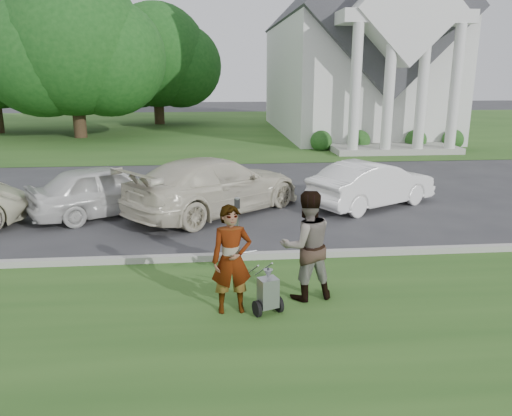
{
  "coord_description": "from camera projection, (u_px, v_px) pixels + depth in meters",
  "views": [
    {
      "loc": [
        -0.12,
        -9.34,
        3.83
      ],
      "look_at": [
        0.73,
        0.0,
        1.28
      ],
      "focal_mm": 35.0,
      "sensor_mm": 36.0,
      "label": 1
    }
  ],
  "objects": [
    {
      "name": "ground",
      "position": [
        220.0,
        271.0,
        9.99
      ],
      "size": [
        120.0,
        120.0,
        0.0
      ],
      "primitive_type": "plane",
      "color": "#333335",
      "rests_on": "ground"
    },
    {
      "name": "grass_strip",
      "position": [
        224.0,
        350.0,
        7.1
      ],
      "size": [
        80.0,
        7.0,
        0.01
      ],
      "primitive_type": "cube",
      "color": "#264D1A",
      "rests_on": "ground"
    },
    {
      "name": "church_lawn",
      "position": [
        212.0,
        128.0,
        35.93
      ],
      "size": [
        80.0,
        30.0,
        0.01
      ],
      "primitive_type": "cube",
      "color": "#264D1A",
      "rests_on": "ground"
    },
    {
      "name": "curb",
      "position": [
        219.0,
        257.0,
        10.5
      ],
      "size": [
        80.0,
        0.18,
        0.15
      ],
      "primitive_type": "cube",
      "color": "#9E9E93",
      "rests_on": "ground"
    },
    {
      "name": "church",
      "position": [
        353.0,
        38.0,
        31.43
      ],
      "size": [
        9.19,
        19.0,
        24.1
      ],
      "color": "white",
      "rests_on": "ground"
    },
    {
      "name": "tree_left",
      "position": [
        73.0,
        50.0,
        29.08
      ],
      "size": [
        10.63,
        8.4,
        9.71
      ],
      "color": "#332316",
      "rests_on": "ground"
    },
    {
      "name": "tree_back",
      "position": [
        156.0,
        60.0,
        37.21
      ],
      "size": [
        9.61,
        7.6,
        8.89
      ],
      "color": "#332316",
      "rests_on": "ground"
    },
    {
      "name": "striping_cart",
      "position": [
        268.0,
        293.0,
        8.1
      ],
      "size": [
        0.66,
        0.98,
        0.85
      ],
      "rotation": [
        0.0,
        0.0,
        0.35
      ],
      "color": "black",
      "rests_on": "ground"
    },
    {
      "name": "person_left",
      "position": [
        232.0,
        261.0,
        8.04
      ],
      "size": [
        0.68,
        0.47,
        1.8
      ],
      "primitive_type": "imported",
      "rotation": [
        0.0,
        0.0,
        0.06
      ],
      "color": "#999999",
      "rests_on": "ground"
    },
    {
      "name": "person_right",
      "position": [
        306.0,
        246.0,
        8.52
      ],
      "size": [
        1.05,
        0.89,
        1.93
      ],
      "primitive_type": "imported",
      "rotation": [
        0.0,
        0.0,
        3.32
      ],
      "color": "#999999",
      "rests_on": "ground"
    },
    {
      "name": "parking_meter_near",
      "position": [
        237.0,
        225.0,
        9.75
      ],
      "size": [
        0.11,
        0.1,
        1.5
      ],
      "color": "gray",
      "rests_on": "ground"
    },
    {
      "name": "car_b",
      "position": [
        107.0,
        190.0,
        13.76
      ],
      "size": [
        4.43,
        3.55,
        1.42
      ],
      "primitive_type": "imported",
      "rotation": [
        0.0,
        0.0,
        2.1
      ],
      "color": "silver",
      "rests_on": "ground"
    },
    {
      "name": "car_c",
      "position": [
        215.0,
        185.0,
        13.94
      ],
      "size": [
        5.55,
        5.14,
        1.57
      ],
      "primitive_type": "imported",
      "rotation": [
        0.0,
        0.0,
        2.26
      ],
      "color": "beige",
      "rests_on": "ground"
    },
    {
      "name": "car_d",
      "position": [
        372.0,
        184.0,
        14.64
      ],
      "size": [
        4.23,
        3.22,
        1.34
      ],
      "primitive_type": "imported",
      "rotation": [
        0.0,
        0.0,
        2.08
      ],
      "color": "white",
      "rests_on": "ground"
    }
  ]
}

